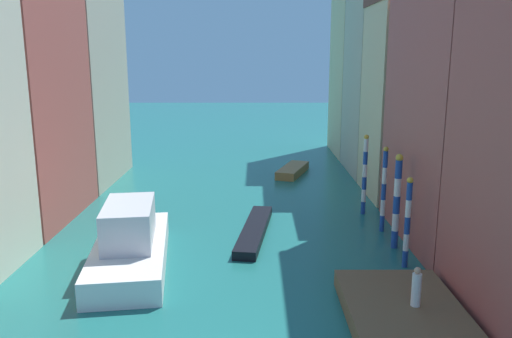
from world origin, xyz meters
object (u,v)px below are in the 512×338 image
object	(u,v)px
mooring_pole_0	(409,222)
mooring_pole_2	(385,189)
mooring_pole_1	(398,201)
person_on_dock	(418,288)
motorboat_0	(294,170)
waterfront_dock	(402,308)
gondola_black	(256,230)
vaporetto_white	(132,243)
mooring_pole_3	(366,174)

from	to	relation	value
mooring_pole_0	mooring_pole_2	world-z (taller)	mooring_pole_2
mooring_pole_0	mooring_pole_1	xyz separation A→B (m)	(0.17, 2.58, 0.33)
person_on_dock	motorboat_0	world-z (taller)	person_on_dock
person_on_dock	waterfront_dock	bearing A→B (deg)	129.35
gondola_black	motorboat_0	world-z (taller)	motorboat_0
waterfront_dock	vaporetto_white	bearing A→B (deg)	156.74
person_on_dock	mooring_pole_2	bearing A→B (deg)	83.03
mooring_pole_0	waterfront_dock	bearing A→B (deg)	-107.65
waterfront_dock	mooring_pole_0	xyz separation A→B (m)	(1.55, 4.88, 1.94)
vaporetto_white	motorboat_0	xyz separation A→B (m)	(9.34, 19.92, -0.78)
mooring_pole_3	vaporetto_white	xyz separation A→B (m)	(-13.13, -8.41, -1.54)
mooring_pole_2	motorboat_0	xyz separation A→B (m)	(-4.19, 14.89, -2.23)
waterfront_dock	mooring_pole_1	xyz separation A→B (m)	(1.72, 7.46, 2.26)
mooring_pole_1	gondola_black	distance (m)	8.14
person_on_dock	gondola_black	distance (m)	11.82
mooring_pole_0	mooring_pole_3	distance (m)	8.63
mooring_pole_0	mooring_pole_3	world-z (taller)	mooring_pole_3
mooring_pole_0	gondola_black	world-z (taller)	mooring_pole_0
mooring_pole_0	motorboat_0	world-z (taller)	mooring_pole_0
vaporetto_white	mooring_pole_1	bearing A→B (deg)	9.89
mooring_pole_2	gondola_black	xyz separation A→B (m)	(-7.48, -0.60, -2.31)
person_on_dock	mooring_pole_3	world-z (taller)	mooring_pole_3
mooring_pole_0	mooring_pole_1	world-z (taller)	mooring_pole_1
mooring_pole_2	motorboat_0	world-z (taller)	mooring_pole_2
mooring_pole_0	motorboat_0	xyz separation A→B (m)	(-4.06, 20.13, -1.95)
mooring_pole_1	mooring_pole_3	bearing A→B (deg)	94.15
gondola_black	vaporetto_white	bearing A→B (deg)	-143.82
person_on_dock	vaporetto_white	distance (m)	13.45
mooring_pole_2	motorboat_0	size ratio (longest dim) A/B	0.89
person_on_dock	mooring_pole_0	xyz separation A→B (m)	(1.16, 5.36, 0.86)
mooring_pole_0	mooring_pole_3	bearing A→B (deg)	91.81
person_on_dock	mooring_pole_1	world-z (taller)	mooring_pole_1
waterfront_dock	mooring_pole_2	world-z (taller)	mooring_pole_2
mooring_pole_2	mooring_pole_3	bearing A→B (deg)	96.91
mooring_pole_2	mooring_pole_3	xyz separation A→B (m)	(-0.41, 3.38, 0.09)
waterfront_dock	gondola_black	bearing A→B (deg)	121.30
mooring_pole_1	motorboat_0	distance (m)	18.20
waterfront_dock	gondola_black	world-z (taller)	waterfront_dock
mooring_pole_0	mooring_pole_3	xyz separation A→B (m)	(-0.27, 8.62, 0.37)
mooring_pole_0	mooring_pole_1	size ratio (longest dim) A/B	0.88
waterfront_dock	motorboat_0	distance (m)	25.14
vaporetto_white	mooring_pole_0	bearing A→B (deg)	-0.91
person_on_dock	mooring_pole_3	size ratio (longest dim) A/B	0.30
waterfront_dock	motorboat_0	bearing A→B (deg)	95.72
mooring_pole_0	mooring_pole_2	distance (m)	5.25
waterfront_dock	gondola_black	distance (m)	11.14
waterfront_dock	person_on_dock	distance (m)	1.25
person_on_dock	gondola_black	xyz separation A→B (m)	(-6.18, 10.00, -1.19)
mooring_pole_1	motorboat_0	xyz separation A→B (m)	(-4.22, 17.56, -2.28)
mooring_pole_2	person_on_dock	bearing A→B (deg)	-96.97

